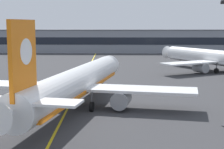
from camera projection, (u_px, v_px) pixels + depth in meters
ground_plane at (40, 143)px, 33.64m from camera, size 400.00×400.00×0.00m
taxiway_centreline at (78, 87)px, 63.33m from camera, size 6.03×179.92×0.01m
airliner_foreground at (77, 83)px, 47.80m from camera, size 32.34×41.30×11.65m
airliner_background at (219, 58)px, 83.74m from camera, size 28.66×35.61×11.14m
safety_cone_by_nose_gear at (95, 86)px, 63.47m from camera, size 0.44×0.44×0.55m
terminal_building at (109, 41)px, 142.87m from camera, size 117.23×12.40×9.24m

